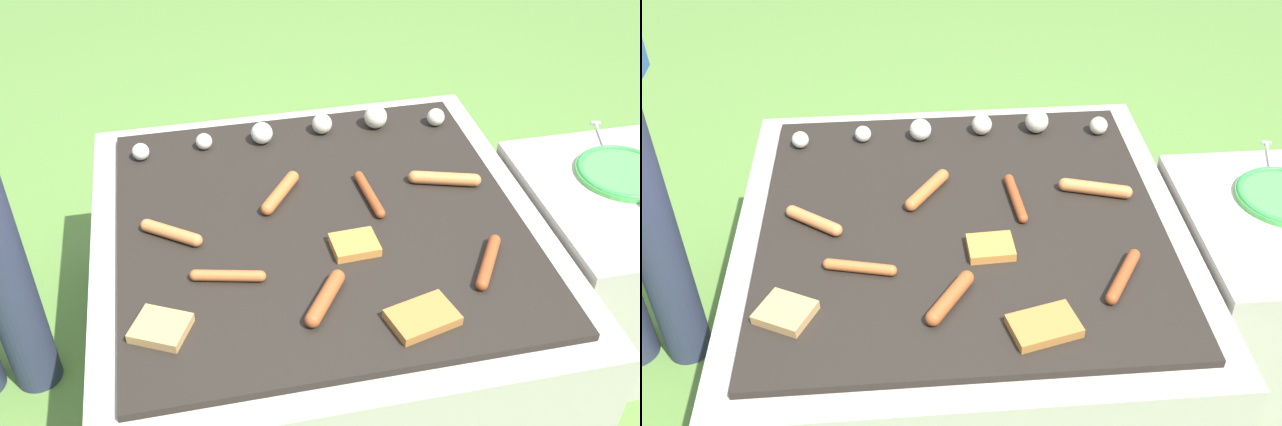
# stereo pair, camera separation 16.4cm
# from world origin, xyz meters

# --- Properties ---
(ground_plane) EXTENTS (14.00, 14.00, 0.00)m
(ground_plane) POSITION_xyz_m (0.00, 0.00, 0.00)
(ground_plane) COLOR #567F38
(grill) EXTENTS (1.00, 1.00, 0.45)m
(grill) POSITION_xyz_m (0.00, 0.00, 0.22)
(grill) COLOR #B2AA9E
(grill) RESTS_ON ground_plane
(side_ledge) EXTENTS (0.47, 0.51, 0.45)m
(side_ledge) POSITION_xyz_m (0.74, -0.04, 0.22)
(side_ledge) COLOR #B2AA9E
(side_ledge) RESTS_ON ground_plane
(sausage_mid_right) EXTENTS (0.10, 0.15, 0.03)m
(sausage_mid_right) POSITION_xyz_m (0.31, -0.22, 0.46)
(sausage_mid_right) COLOR #93421E
(sausage_mid_right) RESTS_ON grill
(sausage_back_right) EXTENTS (0.15, 0.05, 0.02)m
(sausage_back_right) POSITION_xyz_m (-0.22, -0.15, 0.46)
(sausage_back_right) COLOR #B7602D
(sausage_back_right) RESTS_ON grill
(sausage_mid_left) EXTENTS (0.11, 0.14, 0.03)m
(sausage_mid_left) POSITION_xyz_m (-0.07, 0.10, 0.46)
(sausage_mid_left) COLOR #B7602D
(sausage_mid_left) RESTS_ON grill
(sausage_front_center) EXTENTS (0.03, 0.17, 0.02)m
(sausage_front_center) POSITION_xyz_m (0.13, 0.06, 0.46)
(sausage_front_center) COLOR #93421E
(sausage_front_center) RESTS_ON grill
(sausage_front_right) EXTENTS (0.13, 0.10, 0.03)m
(sausage_front_right) POSITION_xyz_m (-0.32, 0.01, 0.46)
(sausage_front_right) COLOR #C6753D
(sausage_front_right) RESTS_ON grill
(sausage_front_left) EXTENTS (0.10, 0.13, 0.03)m
(sausage_front_left) POSITION_xyz_m (-0.04, -0.25, 0.46)
(sausage_front_left) COLOR #A34C23
(sausage_front_left) RESTS_ON grill
(sausage_back_center) EXTENTS (0.16, 0.07, 0.03)m
(sausage_back_center) POSITION_xyz_m (0.31, 0.07, 0.46)
(sausage_back_center) COLOR #C6753D
(sausage_back_center) RESTS_ON grill
(bread_slice_right) EXTENTS (0.10, 0.08, 0.02)m
(bread_slice_right) POSITION_xyz_m (0.05, -0.11, 0.46)
(bread_slice_right) COLOR #D18438
(bread_slice_right) RESTS_ON grill
(bread_slice_left) EXTENTS (0.14, 0.11, 0.02)m
(bread_slice_left) POSITION_xyz_m (0.13, -0.34, 0.46)
(bread_slice_left) COLOR #B27033
(bread_slice_left) RESTS_ON grill
(bread_slice_center) EXTENTS (0.13, 0.12, 0.02)m
(bread_slice_center) POSITION_xyz_m (-0.36, -0.26, 0.46)
(bread_slice_center) COLOR tan
(bread_slice_center) RESTS_ON grill
(mushroom_row) EXTENTS (0.80, 0.08, 0.06)m
(mushroom_row) POSITION_xyz_m (0.05, 0.34, 0.48)
(mushroom_row) COLOR silver
(mushroom_row) RESTS_ON grill
(plate_colorful) EXTENTS (0.22, 0.22, 0.02)m
(plate_colorful) POSITION_xyz_m (0.74, 0.02, 0.46)
(plate_colorful) COLOR #4CB24C
(plate_colorful) RESTS_ON side_ledge
(fork_utensil) EXTENTS (0.08, 0.22, 0.01)m
(fork_utensil) POSITION_xyz_m (0.76, 0.15, 0.45)
(fork_utensil) COLOR silver
(fork_utensil) RESTS_ON side_ledge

